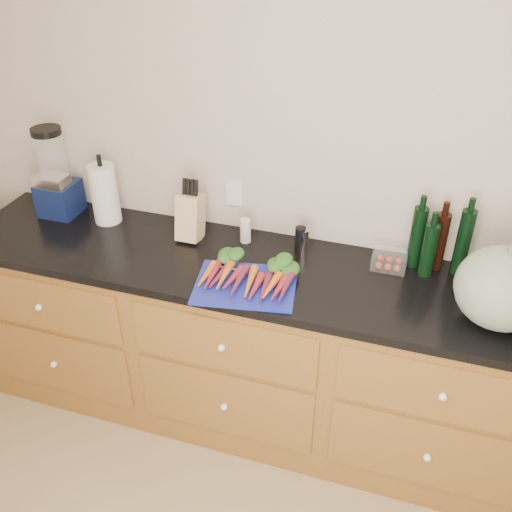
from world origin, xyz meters
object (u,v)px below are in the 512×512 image
(carrots, at_px, (248,275))
(tomato_box, at_px, (389,260))
(paper_towel, at_px, (105,194))
(squash, at_px, (502,288))
(cutting_board, at_px, (246,285))
(blender_appliance, at_px, (55,178))
(knife_block, at_px, (190,217))

(carrots, distance_m, tomato_box, 0.63)
(carrots, relative_size, paper_towel, 1.30)
(squash, relative_size, tomato_box, 2.35)
(cutting_board, bearing_deg, squash, 4.51)
(cutting_board, distance_m, paper_towel, 0.90)
(squash, distance_m, paper_towel, 1.83)
(paper_towel, bearing_deg, squash, -7.62)
(carrots, xyz_separation_m, blender_appliance, (-1.10, 0.28, 0.16))
(carrots, bearing_deg, squash, 2.35)
(squash, bearing_deg, tomato_box, 149.50)
(blender_appliance, bearing_deg, knife_block, -1.39)
(cutting_board, height_order, squash, squash)
(knife_block, bearing_deg, paper_towel, 177.50)
(squash, xyz_separation_m, blender_appliance, (-2.08, 0.24, 0.04))
(cutting_board, relative_size, blender_appliance, 0.92)
(carrots, xyz_separation_m, tomato_box, (0.55, 0.29, 0.00))
(paper_towel, relative_size, knife_block, 1.36)
(cutting_board, height_order, knife_block, knife_block)
(blender_appliance, bearing_deg, cutting_board, -16.15)
(squash, height_order, paper_towel, squash)
(knife_block, bearing_deg, tomato_box, 1.86)
(carrots, height_order, tomato_box, tomato_box)
(knife_block, bearing_deg, carrots, -35.23)
(cutting_board, distance_m, carrots, 0.05)
(blender_appliance, height_order, knife_block, blender_appliance)
(knife_block, bearing_deg, cutting_board, -38.88)
(blender_appliance, bearing_deg, paper_towel, 0.53)
(blender_appliance, distance_m, knife_block, 0.73)
(carrots, relative_size, squash, 1.11)
(tomato_box, bearing_deg, cutting_board, -149.21)
(cutting_board, relative_size, knife_block, 1.92)
(squash, bearing_deg, knife_block, 170.67)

